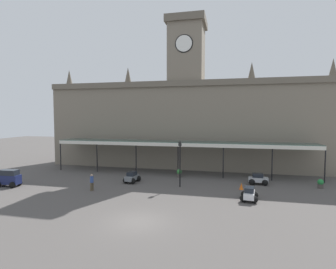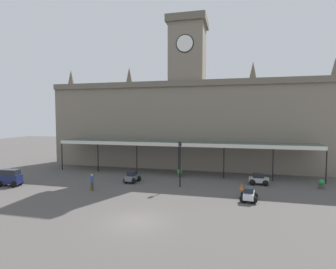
{
  "view_description": "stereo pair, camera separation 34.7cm",
  "coord_description": "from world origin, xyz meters",
  "px_view_note": "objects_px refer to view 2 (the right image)",
  "views": [
    {
      "loc": [
        6.2,
        -17.37,
        7.33
      ],
      "look_at": [
        0.0,
        9.48,
        5.53
      ],
      "focal_mm": 28.62,
      "sensor_mm": 36.0,
      "label": 1
    },
    {
      "loc": [
        6.54,
        -17.28,
        7.33
      ],
      "look_at": [
        0.0,
        9.48,
        5.53
      ],
      "focal_mm": 28.62,
      "sensor_mm": 36.0,
      "label": 2
    }
  ],
  "objects_px": {
    "car_navy_van": "(10,178)",
    "traffic_cone": "(241,186)",
    "planter_near_kerb": "(322,184)",
    "pedestrian_near_entrance": "(92,181)",
    "car_white_sedan": "(249,195)",
    "planter_forecourt_centre": "(180,173)",
    "car_grey_sedan": "(132,178)",
    "victorian_lamppost": "(180,158)",
    "car_silver_sedan": "(259,180)"
  },
  "relations": [
    {
      "from": "planter_near_kerb",
      "to": "car_white_sedan",
      "type": "bearing_deg",
      "value": -141.98
    },
    {
      "from": "pedestrian_near_entrance",
      "to": "car_white_sedan",
      "type": "bearing_deg",
      "value": 1.13
    },
    {
      "from": "traffic_cone",
      "to": "car_navy_van",
      "type": "bearing_deg",
      "value": -169.94
    },
    {
      "from": "car_white_sedan",
      "to": "traffic_cone",
      "type": "distance_m",
      "value": 3.53
    },
    {
      "from": "car_white_sedan",
      "to": "victorian_lamppost",
      "type": "bearing_deg",
      "value": 155.22
    },
    {
      "from": "pedestrian_near_entrance",
      "to": "car_silver_sedan",
      "type": "bearing_deg",
      "value": 21.25
    },
    {
      "from": "car_grey_sedan",
      "to": "car_white_sedan",
      "type": "distance_m",
      "value": 12.98
    },
    {
      "from": "car_white_sedan",
      "to": "planter_forecourt_centre",
      "type": "xyz_separation_m",
      "value": [
        -7.7,
        7.59,
        -0.01
      ]
    },
    {
      "from": "car_silver_sedan",
      "to": "victorian_lamppost",
      "type": "xyz_separation_m",
      "value": [
        -8.12,
        -2.95,
        2.54
      ]
    },
    {
      "from": "car_white_sedan",
      "to": "planter_forecourt_centre",
      "type": "distance_m",
      "value": 10.81
    },
    {
      "from": "planter_forecourt_centre",
      "to": "traffic_cone",
      "type": "bearing_deg",
      "value": -29.75
    },
    {
      "from": "car_navy_van",
      "to": "pedestrian_near_entrance",
      "type": "relative_size",
      "value": 1.46
    },
    {
      "from": "traffic_cone",
      "to": "planter_near_kerb",
      "type": "bearing_deg",
      "value": 16.27
    },
    {
      "from": "car_grey_sedan",
      "to": "car_silver_sedan",
      "type": "height_order",
      "value": "same"
    },
    {
      "from": "planter_near_kerb",
      "to": "victorian_lamppost",
      "type": "bearing_deg",
      "value": -169.3
    },
    {
      "from": "car_silver_sedan",
      "to": "planter_near_kerb",
      "type": "xyz_separation_m",
      "value": [
        6.09,
        -0.27,
        -0.01
      ]
    },
    {
      "from": "pedestrian_near_entrance",
      "to": "planter_forecourt_centre",
      "type": "distance_m",
      "value": 10.8
    },
    {
      "from": "traffic_cone",
      "to": "planter_near_kerb",
      "type": "height_order",
      "value": "planter_near_kerb"
    },
    {
      "from": "car_white_sedan",
      "to": "planter_forecourt_centre",
      "type": "height_order",
      "value": "car_white_sedan"
    },
    {
      "from": "car_grey_sedan",
      "to": "victorian_lamppost",
      "type": "xyz_separation_m",
      "value": [
        5.61,
        -0.75,
        2.54
      ]
    },
    {
      "from": "car_silver_sedan",
      "to": "planter_forecourt_centre",
      "type": "height_order",
      "value": "car_silver_sedan"
    },
    {
      "from": "planter_forecourt_centre",
      "to": "planter_near_kerb",
      "type": "bearing_deg",
      "value": -6.68
    },
    {
      "from": "car_navy_van",
      "to": "traffic_cone",
      "type": "bearing_deg",
      "value": 10.06
    },
    {
      "from": "car_white_sedan",
      "to": "car_navy_van",
      "type": "distance_m",
      "value": 24.47
    },
    {
      "from": "victorian_lamppost",
      "to": "planter_forecourt_centre",
      "type": "height_order",
      "value": "victorian_lamppost"
    },
    {
      "from": "planter_forecourt_centre",
      "to": "victorian_lamppost",
      "type": "bearing_deg",
      "value": -78.35
    },
    {
      "from": "car_grey_sedan",
      "to": "planter_forecourt_centre",
      "type": "relative_size",
      "value": 2.22
    },
    {
      "from": "car_silver_sedan",
      "to": "pedestrian_near_entrance",
      "type": "xyz_separation_m",
      "value": [
        -16.4,
        -6.38,
        0.41
      ]
    },
    {
      "from": "car_silver_sedan",
      "to": "traffic_cone",
      "type": "height_order",
      "value": "car_silver_sedan"
    },
    {
      "from": "pedestrian_near_entrance",
      "to": "planter_near_kerb",
      "type": "bearing_deg",
      "value": 15.2
    },
    {
      "from": "car_navy_van",
      "to": "pedestrian_near_entrance",
      "type": "height_order",
      "value": "car_navy_van"
    },
    {
      "from": "car_silver_sedan",
      "to": "pedestrian_near_entrance",
      "type": "distance_m",
      "value": 17.6
    },
    {
      "from": "traffic_cone",
      "to": "planter_forecourt_centre",
      "type": "height_order",
      "value": "planter_forecourt_centre"
    },
    {
      "from": "car_grey_sedan",
      "to": "car_navy_van",
      "type": "bearing_deg",
      "value": -159.01
    },
    {
      "from": "planter_near_kerb",
      "to": "pedestrian_near_entrance",
      "type": "bearing_deg",
      "value": -164.8
    },
    {
      "from": "pedestrian_near_entrance",
      "to": "traffic_cone",
      "type": "distance_m",
      "value": 15.03
    },
    {
      "from": "car_silver_sedan",
      "to": "planter_near_kerb",
      "type": "distance_m",
      "value": 6.1
    },
    {
      "from": "car_silver_sedan",
      "to": "planter_forecourt_centre",
      "type": "xyz_separation_m",
      "value": [
        -9.04,
        1.51,
        -0.01
      ]
    },
    {
      "from": "pedestrian_near_entrance",
      "to": "victorian_lamppost",
      "type": "relative_size",
      "value": 0.34
    },
    {
      "from": "car_white_sedan",
      "to": "traffic_cone",
      "type": "xyz_separation_m",
      "value": [
        -0.53,
        3.49,
        -0.16
      ]
    },
    {
      "from": "pedestrian_near_entrance",
      "to": "victorian_lamppost",
      "type": "bearing_deg",
      "value": 22.47
    },
    {
      "from": "car_silver_sedan",
      "to": "car_navy_van",
      "type": "relative_size",
      "value": 0.85
    },
    {
      "from": "car_white_sedan",
      "to": "planter_near_kerb",
      "type": "relative_size",
      "value": 2.23
    },
    {
      "from": "planter_near_kerb",
      "to": "car_grey_sedan",
      "type": "bearing_deg",
      "value": -174.41
    },
    {
      "from": "traffic_cone",
      "to": "victorian_lamppost",
      "type": "bearing_deg",
      "value": -176.68
    },
    {
      "from": "car_white_sedan",
      "to": "planter_near_kerb",
      "type": "height_order",
      "value": "car_white_sedan"
    },
    {
      "from": "planter_near_kerb",
      "to": "car_navy_van",
      "type": "bearing_deg",
      "value": -168.36
    },
    {
      "from": "car_grey_sedan",
      "to": "traffic_cone",
      "type": "distance_m",
      "value": 11.87
    },
    {
      "from": "victorian_lamppost",
      "to": "pedestrian_near_entrance",
      "type": "bearing_deg",
      "value": -157.53
    },
    {
      "from": "car_grey_sedan",
      "to": "pedestrian_near_entrance",
      "type": "relative_size",
      "value": 1.28
    }
  ]
}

